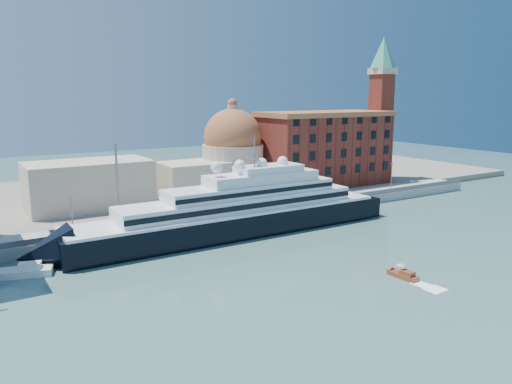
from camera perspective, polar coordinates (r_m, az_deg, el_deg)
ground at (r=91.42m, az=3.32°, el=-8.47°), size 400.00×400.00×0.00m
quay at (r=119.18m, az=-6.17°, el=-3.20°), size 180.00×10.00×2.50m
land at (r=156.32m, az=-12.75°, el=-0.05°), size 260.00×72.00×2.00m
quay_fence at (r=114.82m, az=-5.20°, el=-2.78°), size 180.00×0.10×1.20m
superyacht at (r=108.85m, az=-3.74°, el=-2.88°), size 83.61×11.59×24.99m
service_barge at (r=95.41m, az=-25.32°, el=-8.28°), size 11.30×6.53×2.41m
water_taxi at (r=89.16m, az=16.50°, el=-9.03°), size 2.16×5.58×2.60m
warehouse at (r=159.99m, az=7.85°, el=5.01°), size 43.00×19.00×23.25m
campanile at (r=175.46m, az=14.12°, el=10.21°), size 8.40×8.40×47.00m
church at (r=141.10m, az=-8.13°, el=3.00°), size 66.00×18.00×25.50m
lamp_posts at (r=110.94m, az=-11.76°, el=0.10°), size 120.80×2.40×18.00m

